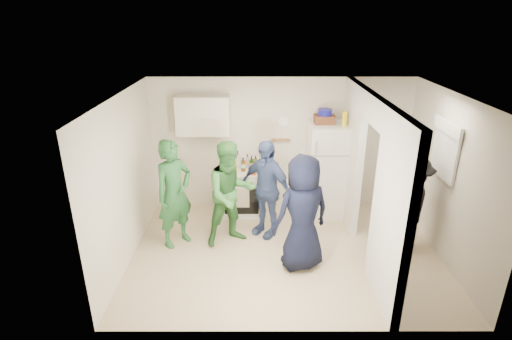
{
  "coord_description": "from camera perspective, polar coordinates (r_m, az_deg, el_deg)",
  "views": [
    {
      "loc": [
        -0.46,
        -5.43,
        3.58
      ],
      "look_at": [
        -0.46,
        0.4,
        1.25
      ],
      "focal_mm": 28.0,
      "sensor_mm": 36.0,
      "label": 1
    }
  ],
  "objects": [
    {
      "name": "upper_cabinet",
      "position": [
        7.22,
        -7.55,
        7.75
      ],
      "size": [
        0.95,
        0.34,
        0.7
      ],
      "primitive_type": "cube",
      "color": "silver",
      "rests_on": "wall_back"
    },
    {
      "name": "partition_pier_back",
      "position": [
        7.13,
        13.48,
        2.1
      ],
      "size": [
        0.12,
        1.2,
        2.5
      ],
      "primitive_type": "cube",
      "color": "silver",
      "rests_on": "floor"
    },
    {
      "name": "person_denim",
      "position": [
        6.61,
        1.39,
        -2.69
      ],
      "size": [
        1.02,
        0.94,
        1.68
      ],
      "primitive_type": "imported",
      "rotation": [
        0.0,
        0.0,
        -0.68
      ],
      "color": "#384B7B",
      "rests_on": "floor"
    },
    {
      "name": "bottle_g",
      "position": [
        7.39,
        -0.05,
        1.17
      ],
      "size": [
        0.07,
        0.07,
        0.24
      ],
      "primitive_type": "cylinder",
      "color": "olive",
      "rests_on": "stove"
    },
    {
      "name": "bottle_a",
      "position": [
        7.39,
        -4.07,
        1.46
      ],
      "size": [
        0.08,
        0.08,
        0.33
      ],
      "primitive_type": "cylinder",
      "color": "brown",
      "rests_on": "stove"
    },
    {
      "name": "person_navy",
      "position": [
        5.79,
        6.63,
        -6.17
      ],
      "size": [
        1.01,
        0.85,
        1.76
      ],
      "primitive_type": "imported",
      "rotation": [
        0.0,
        0.0,
        -2.74
      ],
      "color": "black",
      "rests_on": "floor"
    },
    {
      "name": "nook_window_frame",
      "position": [
        6.59,
        25.43,
        2.59
      ],
      "size": [
        0.04,
        0.76,
        0.86
      ],
      "primitive_type": "cube",
      "color": "white",
      "rests_on": "wall_right"
    },
    {
      "name": "yellow_cup_stack_top",
      "position": [
        7.05,
        12.55,
        7.16
      ],
      "size": [
        0.09,
        0.09,
        0.25
      ],
      "primitive_type": "cylinder",
      "color": "yellow",
      "rests_on": "fridge"
    },
    {
      "name": "wall_clock",
      "position": [
        7.37,
        4.0,
        6.97
      ],
      "size": [
        0.22,
        0.02,
        0.22
      ],
      "primitive_type": "cylinder",
      "rotation": [
        1.57,
        0.0,
        0.0
      ],
      "color": "white",
      "rests_on": "wall_back"
    },
    {
      "name": "spice_shelf",
      "position": [
        7.44,
        3.56,
        4.3
      ],
      "size": [
        0.35,
        0.08,
        0.03
      ],
      "primitive_type": "cube",
      "color": "olive",
      "rests_on": "wall_back"
    },
    {
      "name": "person_nook",
      "position": [
        6.62,
        21.09,
        -4.58
      ],
      "size": [
        0.95,
        1.19,
        1.6
      ],
      "primitive_type": "imported",
      "rotation": [
        0.0,
        0.0,
        -1.96
      ],
      "color": "black",
      "rests_on": "floor"
    },
    {
      "name": "blue_bowl",
      "position": [
        7.12,
        9.81,
        8.16
      ],
      "size": [
        0.24,
        0.24,
        0.11
      ],
      "primitive_type": "cylinder",
      "color": "navy",
      "rests_on": "wicker_basket"
    },
    {
      "name": "partition_header",
      "position": [
        5.82,
        16.76,
        8.16
      ],
      "size": [
        0.12,
        1.0,
        0.4
      ],
      "primitive_type": "cube",
      "color": "silver",
      "rests_on": "partition_pier_back"
    },
    {
      "name": "yellow_cup_stack_stove",
      "position": [
        7.08,
        -3.09,
        0.22
      ],
      "size": [
        0.09,
        0.09,
        0.25
      ],
      "primitive_type": "cylinder",
      "color": "yellow",
      "rests_on": "stove"
    },
    {
      "name": "fridge",
      "position": [
        7.41,
        10.11,
        -0.04
      ],
      "size": [
        0.71,
        0.69,
        1.74
      ],
      "primitive_type": "cube",
      "color": "white",
      "rests_on": "floor"
    },
    {
      "name": "wall_left",
      "position": [
        6.22,
        -18.18,
        -1.37
      ],
      "size": [
        0.0,
        3.4,
        3.4
      ],
      "primitive_type": "plane",
      "rotation": [
        1.57,
        0.0,
        1.57
      ],
      "color": "silver",
      "rests_on": "floor"
    },
    {
      "name": "wall_right",
      "position": [
        6.57,
        25.84,
        -1.29
      ],
      "size": [
        0.0,
        3.4,
        3.4
      ],
      "primitive_type": "plane",
      "rotation": [
        1.57,
        0.0,
        -1.57
      ],
      "color": "silver",
      "rests_on": "floor"
    },
    {
      "name": "person_green_center",
      "position": [
        6.38,
        -3.58,
        -3.41
      ],
      "size": [
        1.04,
        0.95,
        1.74
      ],
      "primitive_type": "imported",
      "rotation": [
        0.0,
        0.0,
        0.44
      ],
      "color": "#367B3C",
      "rests_on": "floor"
    },
    {
      "name": "stove",
      "position": [
        7.5,
        -2.0,
        -3.08
      ],
      "size": [
        0.72,
        0.6,
        0.85
      ],
      "primitive_type": "cube",
      "color": "white",
      "rests_on": "floor"
    },
    {
      "name": "bottle_c",
      "position": [
        7.41,
        -2.61,
        1.56
      ],
      "size": [
        0.06,
        0.06,
        0.33
      ],
      "primitive_type": "cylinder",
      "color": "#AEB2BC",
      "rests_on": "stove"
    },
    {
      "name": "bottle_e",
      "position": [
        7.43,
        -1.25,
        1.36
      ],
      "size": [
        0.06,
        0.06,
        0.26
      ],
      "primitive_type": "cylinder",
      "color": "#B2BAC5",
      "rests_on": "stove"
    },
    {
      "name": "floor",
      "position": [
        6.52,
        4.14,
        -11.58
      ],
      "size": [
        4.8,
        4.8,
        0.0
      ],
      "primitive_type": "plane",
      "color": "tan",
      "rests_on": "ground"
    },
    {
      "name": "partition_pier_front",
      "position": [
        5.19,
        18.79,
        -6.17
      ],
      "size": [
        0.12,
        1.2,
        2.5
      ],
      "primitive_type": "cube",
      "color": "silver",
      "rests_on": "floor"
    },
    {
      "name": "wall_front",
      "position": [
        4.42,
        6.1,
        -10.17
      ],
      "size": [
        4.8,
        0.0,
        4.8
      ],
      "primitive_type": "plane",
      "rotation": [
        -1.57,
        0.0,
        0.0
      ],
      "color": "silver",
      "rests_on": "floor"
    },
    {
      "name": "bottle_f",
      "position": [
        7.3,
        -0.65,
        0.99
      ],
      "size": [
        0.08,
        0.08,
        0.26
      ],
      "primitive_type": "cylinder",
      "color": "#17411B",
      "rests_on": "stove"
    },
    {
      "name": "nook_valance",
      "position": [
        6.48,
        25.72,
        5.51
      ],
      "size": [
        0.04,
        0.82,
        0.18
      ],
      "primitive_type": "cube",
      "color": "white",
      "rests_on": "wall_right"
    },
    {
      "name": "wall_back",
      "position": [
        7.51,
        3.52,
        3.69
      ],
      "size": [
        4.8,
        0.0,
        4.8
      ],
      "primitive_type": "plane",
      "rotation": [
        1.57,
        0.0,
        0.0
      ],
      "color": "silver",
      "rests_on": "floor"
    },
    {
      "name": "bottle_b",
      "position": [
        7.2,
        -3.53,
        0.59
      ],
      "size": [
        0.06,
        0.06,
        0.25
      ],
      "primitive_type": "cylinder",
      "color": "#2B541C",
      "rests_on": "stove"
    },
    {
      "name": "red_cup",
      "position": [
        7.12,
        -0.33,
        -0.2
      ],
      "size": [
        0.09,
        0.09,
        0.12
      ],
      "primitive_type": "cylinder",
      "color": "#BF370C",
      "rests_on": "stove"
    },
    {
      "name": "wicker_basket",
      "position": [
        7.15,
        9.75,
        7.15
      ],
      "size": [
        0.35,
        0.25,
        0.15
      ],
      "primitive_type": "cube",
      "color": "brown",
      "rests_on": "fridge"
    },
    {
      "name": "nook_window",
      "position": [
        6.6,
        25.55,
        2.59
      ],
      "size": [
        0.03,
        0.7,
        0.8
      ],
      "primitive_type": "cube",
      "color": "black",
      "rests_on": "wall_right"
    },
    {
      "name": "bottle_d",
      "position": [
        7.25,
        -1.85,
        0.81
      ],
      "size": [
        0.08,
        0.08,
        0.26
      ],
      "primitive_type": "cylinder",
      "color": "#583C0F",
      "rests_on": "stove"
    },
    {
      "name": "person_green_left",
      "position": [
        6.45,
        -11.59,
        -3.34
      ],
      "size": [
        0.75,
        0.76,
        1.78
      ],
      "primitive_type": "imported",
      "rotation": [
        0.0,
        0.0,
        0.81
      ],
      "color": "#296836",
      "rests_on": "floor"
    },
    {
      "name": "bottle_h",
      "position": [
        7.16,
        -4.35,
        0.69
      ],
      "size": [
        0.06,
        0.06,
        0.31
      ],
      "primitive_type": "cylinder",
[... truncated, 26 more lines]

